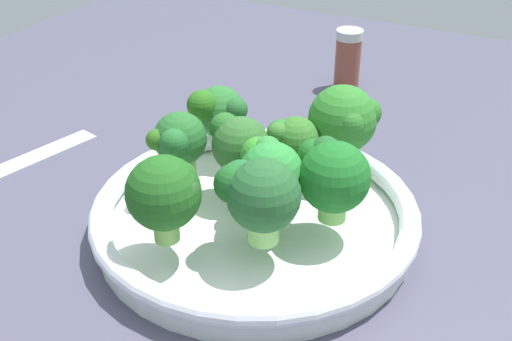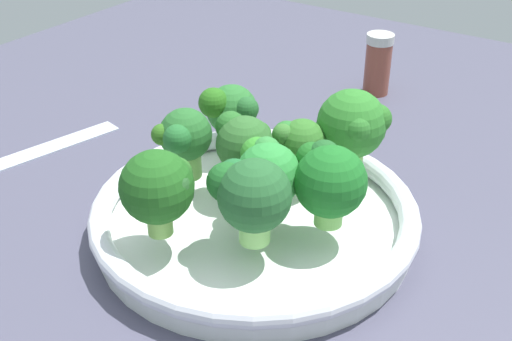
% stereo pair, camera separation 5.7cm
% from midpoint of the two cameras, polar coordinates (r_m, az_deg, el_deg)
% --- Properties ---
extents(ground_plane, '(1.30, 1.30, 0.03)m').
position_cam_midpoint_polar(ground_plane, '(0.60, 0.02, -7.30)').
color(ground_plane, '#48475C').
extents(bowl, '(0.30, 0.30, 0.04)m').
position_cam_midpoint_polar(bowl, '(0.60, -2.75, -3.96)').
color(bowl, white).
rests_on(bowl, ground_plane).
extents(broccoli_floret_0, '(0.07, 0.07, 0.08)m').
position_cam_midpoint_polar(broccoli_floret_0, '(0.63, 5.18, 4.36)').
color(broccoli_floret_0, '#7FBC56').
rests_on(broccoli_floret_0, bowl).
extents(broccoli_floret_1, '(0.06, 0.06, 0.08)m').
position_cam_midpoint_polar(broccoli_floret_1, '(0.53, -10.96, -2.04)').
color(broccoli_floret_1, '#7BB050').
rests_on(broccoli_floret_1, bowl).
extents(broccoli_floret_2, '(0.05, 0.05, 0.06)m').
position_cam_midpoint_polar(broccoli_floret_2, '(0.61, 0.54, 2.55)').
color(broccoli_floret_2, '#93CD67').
rests_on(broccoli_floret_2, bowl).
extents(broccoli_floret_3, '(0.07, 0.06, 0.07)m').
position_cam_midpoint_polar(broccoli_floret_3, '(0.52, -3.35, -2.07)').
color(broccoli_floret_3, '#86C967').
rests_on(broccoli_floret_3, bowl).
extents(broccoli_floret_4, '(0.05, 0.05, 0.07)m').
position_cam_midpoint_polar(broccoli_floret_4, '(0.60, -9.65, 2.23)').
color(broccoli_floret_4, '#7AB356').
rests_on(broccoli_floret_4, bowl).
extents(broccoli_floret_5, '(0.06, 0.06, 0.07)m').
position_cam_midpoint_polar(broccoli_floret_5, '(0.66, -5.80, 5.10)').
color(broccoli_floret_5, '#98DA61').
rests_on(broccoli_floret_5, bowl).
extents(broccoli_floret_6, '(0.06, 0.06, 0.07)m').
position_cam_midpoint_polar(broccoli_floret_6, '(0.60, -4.22, 2.35)').
color(broccoli_floret_6, '#80C04F').
rests_on(broccoli_floret_6, bowl).
extents(broccoli_floret_7, '(0.07, 0.06, 0.07)m').
position_cam_midpoint_polar(broccoli_floret_7, '(0.55, 3.67, -0.47)').
color(broccoli_floret_7, '#76BF58').
rests_on(broccoli_floret_7, bowl).
extents(broccoli_floret_8, '(0.06, 0.06, 0.07)m').
position_cam_midpoint_polar(broccoli_floret_8, '(0.55, -1.75, -0.15)').
color(broccoli_floret_8, '#87C25A').
rests_on(broccoli_floret_8, bowl).
extents(pepper_shaker, '(0.04, 0.04, 0.08)m').
position_cam_midpoint_polar(pepper_shaker, '(0.89, 6.15, 9.57)').
color(pepper_shaker, brown).
rests_on(pepper_shaker, ground_plane).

